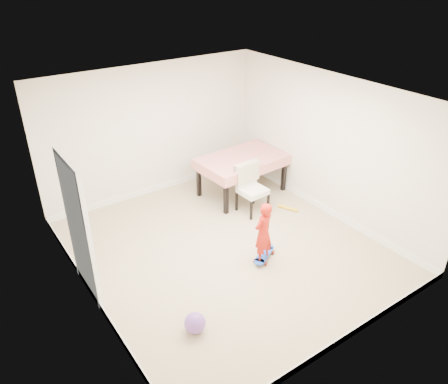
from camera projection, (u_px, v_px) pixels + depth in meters
ground at (226, 248)px, 7.29m from camera, size 5.00×5.00×0.00m
ceiling at (226, 97)px, 6.05m from camera, size 4.50×5.00×0.04m
wall_back at (153, 131)px, 8.45m from camera, size 4.50×0.04×2.60m
wall_front at (353, 261)px, 4.88m from camera, size 4.50×0.04×2.60m
wall_left at (83, 224)px, 5.55m from camera, size 0.04×5.00×2.60m
wall_right at (328, 147)px, 7.78m from camera, size 0.04×5.00×2.60m
door at (79, 231)px, 5.90m from camera, size 0.11×0.94×2.11m
baseboard_back at (157, 188)px, 9.05m from camera, size 4.50×0.02×0.12m
baseboard_front at (340, 341)px, 5.47m from camera, size 4.50×0.02×0.12m
baseboard_left at (96, 298)px, 6.14m from camera, size 0.02×5.00×0.12m
baseboard_right at (321, 206)px, 8.38m from camera, size 0.02×5.00×0.12m
dining_table at (242, 175)px, 8.80m from camera, size 1.76×1.17×0.80m
dining_chair at (253, 189)px, 8.11m from camera, size 0.55×0.63×0.95m
skateboard at (264, 256)px, 7.03m from camera, size 0.63×0.49×0.09m
child at (263, 235)px, 6.73m from camera, size 0.42×0.33×1.03m
balloon at (195, 323)px, 5.62m from camera, size 0.28×0.28×0.28m
foam_toy at (288, 208)px, 8.38m from camera, size 0.22×0.39×0.06m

